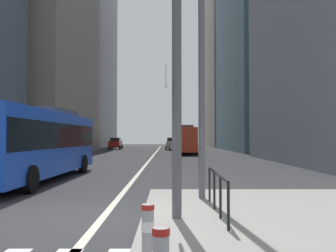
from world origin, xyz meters
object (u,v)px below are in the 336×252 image
city_bus_red_receding (186,139)px  traffic_signal_gantry (103,47)px  car_receding_far (173,144)px  street_lamp_post (203,30)px  bollard_left (149,230)px  car_oncoming_mid (117,143)px  car_receding_near (177,144)px  city_bus_blue_oncoming (39,141)px

city_bus_red_receding → traffic_signal_gantry: bearing=-95.7°
city_bus_red_receding → car_receding_far: 12.88m
street_lamp_post → bollard_left: size_ratio=9.48×
car_oncoming_mid → car_receding_near: bearing=-27.2°
city_bus_blue_oncoming → street_lamp_post: (7.04, -5.61, 3.45)m
city_bus_blue_oncoming → traffic_signal_gantry: 9.74m
traffic_signal_gantry → city_bus_red_receding: bearing=84.3°
car_receding_near → bollard_left: 50.77m
city_bus_blue_oncoming → street_lamp_post: 9.64m
traffic_signal_gantry → car_oncoming_mid: bearing=97.8°
bollard_left → city_bus_blue_oncoming: bearing=116.9°
car_oncoming_mid → bollard_left: (8.53, -55.88, -0.37)m
city_bus_blue_oncoming → car_oncoming_mid: 44.72m
car_oncoming_mid → car_receding_near: 11.23m
car_oncoming_mid → city_bus_red_receding: bearing=-56.9°
city_bus_red_receding → car_receding_far: (-1.46, 12.77, -0.85)m
car_receding_near → car_receding_far: bearing=114.4°
traffic_signal_gantry → car_receding_far: bearing=87.5°
city_bus_blue_oncoming → car_oncoming_mid: size_ratio=2.78×
car_oncoming_mid → car_receding_near: (9.99, -5.13, 0.00)m
city_bus_blue_oncoming → city_bus_red_receding: same height
city_bus_blue_oncoming → street_lamp_post: size_ratio=1.45×
city_bus_red_receding → street_lamp_post: size_ratio=1.40×
traffic_signal_gantry → bollard_left: size_ratio=7.11×
car_oncoming_mid → car_receding_far: size_ratio=1.02×
car_oncoming_mid → street_lamp_post: street_lamp_post is taller
city_bus_red_receding → city_bus_blue_oncoming: bearing=-106.1°
car_oncoming_mid → traffic_signal_gantry: size_ratio=0.70×
street_lamp_post → car_receding_far: bearing=90.5°
city_bus_blue_oncoming → city_bus_red_receding: (8.08, 27.94, -0.00)m
city_bus_blue_oncoming → street_lamp_post: bearing=-38.5°
city_bus_blue_oncoming → car_receding_near: (7.17, 39.49, -0.85)m
traffic_signal_gantry → bollard_left: bearing=-66.8°
city_bus_blue_oncoming → bollard_left: 12.68m
city_bus_red_receding → traffic_signal_gantry: 36.54m
car_receding_far → bollard_left: bearing=-91.0°
traffic_signal_gantry → bollard_left: traffic_signal_gantry is taller
street_lamp_post → bollard_left: (-1.33, -5.65, -4.66)m
city_bus_red_receding → car_receding_near: size_ratio=2.48×
bollard_left → car_receding_near: bearing=88.4°
city_bus_blue_oncoming → car_oncoming_mid: (-2.82, 44.62, -0.85)m
city_bus_blue_oncoming → bollard_left: city_bus_blue_oncoming is taller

